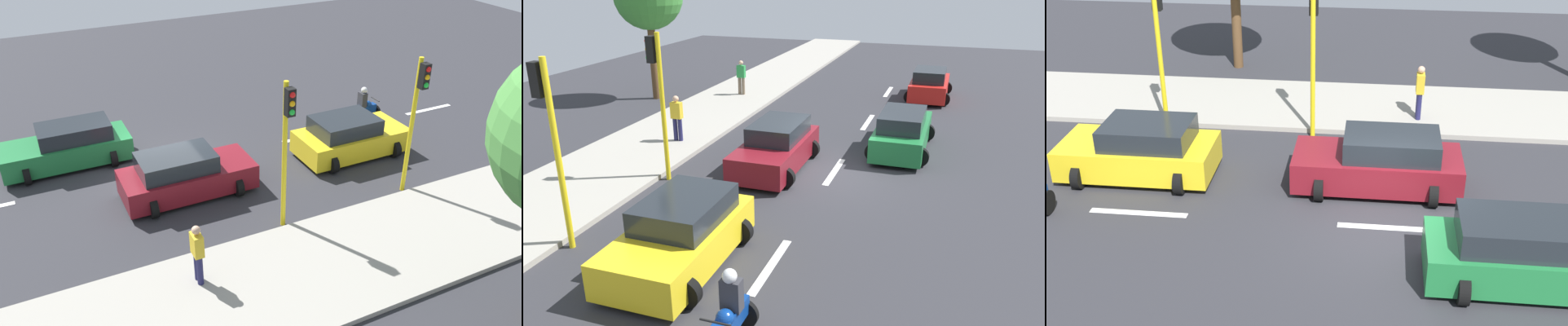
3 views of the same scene
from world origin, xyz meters
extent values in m
cube|color=#2D2D33|center=(0.00, 0.00, -0.05)|extent=(40.00, 60.00, 0.10)
cube|color=#9E998E|center=(7.00, 0.00, 0.07)|extent=(4.00, 60.00, 0.15)
cube|color=white|center=(0.00, 0.00, 0.01)|extent=(0.20, 2.40, 0.01)
cube|color=white|center=(0.00, 6.00, 0.01)|extent=(0.20, 2.40, 0.01)
cube|color=#1E7238|center=(-1.78, -2.86, 0.56)|extent=(1.71, 4.34, 0.80)
cube|color=#1E2328|center=(-1.78, -2.51, 1.24)|extent=(1.44, 2.43, 0.56)
cylinder|color=black|center=(-1.04, -1.42, 0.32)|extent=(0.64, 0.22, 0.64)
cylinder|color=black|center=(-2.52, -1.42, 0.32)|extent=(0.64, 0.22, 0.64)
cube|color=maroon|center=(1.89, 0.34, 0.56)|extent=(1.77, 4.23, 0.80)
cube|color=#1E2328|center=(1.89, 0.00, 1.24)|extent=(1.49, 2.37, 0.56)
cylinder|color=black|center=(1.12, 1.74, 0.32)|extent=(0.64, 0.22, 0.64)
cylinder|color=black|center=(2.67, 1.74, 0.32)|extent=(0.64, 0.22, 0.64)
cylinder|color=black|center=(1.12, -1.05, 0.32)|extent=(0.64, 0.22, 0.64)
cylinder|color=black|center=(2.67, -1.05, 0.32)|extent=(0.64, 0.22, 0.64)
cube|color=yellow|center=(1.91, 6.58, 0.56)|extent=(1.92, 4.01, 0.80)
cube|color=#1E2328|center=(1.91, 6.26, 1.24)|extent=(1.61, 2.25, 0.56)
cylinder|color=black|center=(1.06, 7.91, 0.32)|extent=(0.64, 0.22, 0.64)
cylinder|color=black|center=(2.76, 7.91, 0.32)|extent=(0.64, 0.22, 0.64)
cylinder|color=black|center=(1.06, 5.26, 0.32)|extent=(0.64, 0.22, 0.64)
cylinder|color=black|center=(2.76, 5.26, 0.32)|extent=(0.64, 0.22, 0.64)
cylinder|color=black|center=(-0.24, 8.12, 0.30)|extent=(0.60, 0.10, 0.60)
cylinder|color=#1E1E4C|center=(6.06, -0.87, 0.57)|extent=(0.16, 0.16, 0.85)
cylinder|color=#1E1E4C|center=(6.26, -0.87, 0.57)|extent=(0.16, 0.16, 0.85)
cube|color=gold|center=(6.16, -0.87, 1.30)|extent=(0.40, 0.24, 0.60)
sphere|color=tan|center=(6.16, -0.87, 1.73)|extent=(0.22, 0.22, 0.22)
cylinder|color=yellow|center=(4.75, 6.71, 2.25)|extent=(0.14, 0.14, 4.50)
sphere|color=green|center=(5.09, 6.71, 3.76)|extent=(0.16, 0.16, 0.16)
cylinder|color=yellow|center=(4.75, 2.27, 2.25)|extent=(0.14, 0.14, 4.50)
cube|color=black|center=(4.97, 2.27, 4.00)|extent=(0.24, 0.24, 0.76)
sphere|color=#F2A50C|center=(5.09, 2.27, 4.00)|extent=(0.16, 0.16, 0.16)
sphere|color=green|center=(5.09, 2.27, 3.76)|extent=(0.16, 0.16, 0.16)
cylinder|color=brown|center=(10.70, 5.72, 1.74)|extent=(0.36, 0.36, 3.48)
camera|label=1|loc=(16.20, -4.05, 9.37)|focal=37.03mm
camera|label=2|loc=(-3.53, 15.49, 6.29)|focal=36.25mm
camera|label=3|loc=(-13.13, 0.47, 8.47)|focal=45.86mm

